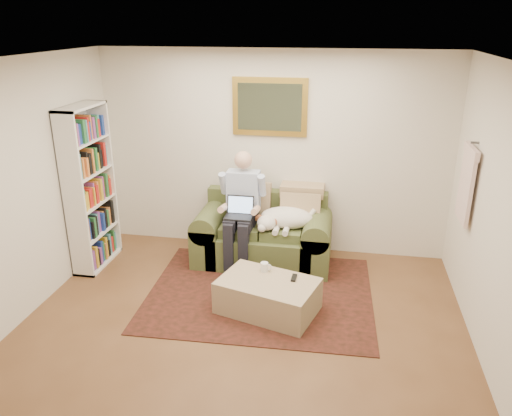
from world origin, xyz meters
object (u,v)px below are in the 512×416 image
(coffee_mug, at_px, (264,267))
(bookshelf, at_px, (90,188))
(laptop, at_px, (240,211))
(seated_man, at_px, (241,212))
(sofa, at_px, (263,239))
(ottoman, at_px, (268,296))
(sleeping_dog, at_px, (287,218))

(coffee_mug, height_order, bookshelf, bookshelf)
(laptop, bearing_deg, bookshelf, -173.23)
(seated_man, xyz_separation_m, coffee_mug, (0.43, -0.81, -0.30))
(sofa, height_order, coffee_mug, sofa)
(laptop, relative_size, ottoman, 0.33)
(sleeping_dog, xyz_separation_m, bookshelf, (-2.37, -0.35, 0.35))
(sofa, bearing_deg, ottoman, -78.00)
(coffee_mug, bearing_deg, sleeping_dog, 81.59)
(laptop, bearing_deg, sofa, 41.02)
(sleeping_dog, relative_size, coffee_mug, 6.99)
(sleeping_dog, relative_size, ottoman, 0.70)
(sofa, relative_size, laptop, 5.15)
(laptop, bearing_deg, coffee_mug, -59.83)
(seated_man, bearing_deg, bookshelf, -171.19)
(sleeping_dog, bearing_deg, bookshelf, -171.59)
(ottoman, relative_size, coffee_mug, 9.98)
(seated_man, bearing_deg, sleeping_dog, 7.13)
(laptop, bearing_deg, ottoman, -62.02)
(seated_man, bearing_deg, sofa, 31.45)
(laptop, distance_m, ottoman, 1.21)
(sofa, relative_size, seated_man, 1.19)
(laptop, relative_size, bookshelf, 0.16)
(laptop, xyz_separation_m, sleeping_dog, (0.56, 0.14, -0.10))
(sofa, distance_m, ottoman, 1.20)
(sofa, relative_size, ottoman, 1.70)
(sofa, height_order, sleeping_dog, sofa)
(seated_man, relative_size, sleeping_dog, 2.04)
(ottoman, xyz_separation_m, coffee_mug, (-0.07, 0.21, 0.23))
(sofa, distance_m, sleeping_dog, 0.48)
(seated_man, relative_size, bookshelf, 0.71)
(seated_man, xyz_separation_m, laptop, (-0.00, -0.07, 0.03))
(sleeping_dog, xyz_separation_m, coffee_mug, (-0.13, -0.88, -0.24))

